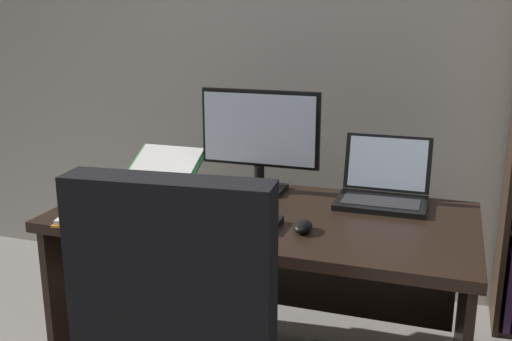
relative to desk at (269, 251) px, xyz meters
The scene contains 10 objects.
wall_back 1.29m from the desk, 77.26° to the left, with size 5.70×0.12×2.85m, color #B2ADA3.
desk is the anchor object (origin of this frame).
monitor 0.47m from the desk, 118.80° to the left, with size 0.52×0.16×0.44m.
laptop 0.53m from the desk, 24.85° to the left, with size 0.35×0.31×0.25m.
keyboard 0.33m from the desk, 113.66° to the right, with size 0.42×0.15×0.02m, color black.
computer_mouse 0.37m from the desk, 50.24° to the right, with size 0.06×0.10×0.04m, color black.
reading_stand_with_book 0.68m from the desk, 157.53° to the left, with size 0.33×0.25×0.13m.
open_binder 0.59m from the desk, 149.01° to the right, with size 0.51×0.40×0.02m.
notepad 0.36m from the desk, 165.34° to the right, with size 0.15×0.21×0.01m, color white.
pen 0.35m from the desk, 164.31° to the right, with size 0.01×0.01×0.14m, color maroon.
Camera 1 is at (0.45, -0.65, 1.46)m, focal length 41.31 mm.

